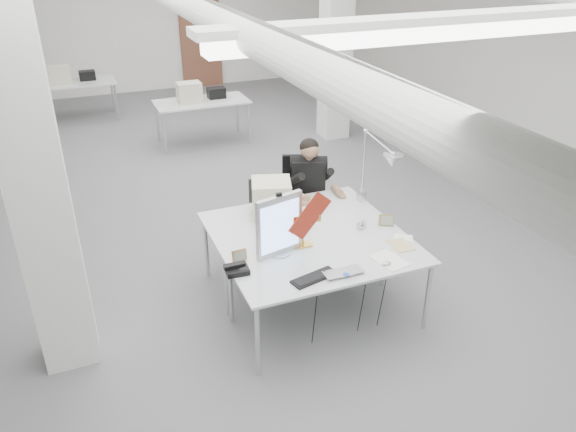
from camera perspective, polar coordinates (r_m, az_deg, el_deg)
name	(u,v)px	position (r m, az deg, el deg)	size (l,w,h in m)	color
room_shell	(241,87)	(7.05, -4.80, 12.92)	(10.04, 14.04, 3.24)	#5C5C5E
desk_main	(330,260)	(5.13, 4.25, -4.44)	(1.80, 0.90, 0.03)	silver
desk_second	(292,217)	(5.84, 0.41, -0.14)	(1.80, 0.90, 0.03)	silver
bg_desk_a	(202,102)	(10.01, -8.78, 11.40)	(1.60, 0.80, 0.03)	silver
bg_desk_b	(72,83)	(11.90, -21.07, 12.48)	(1.60, 0.80, 0.03)	silver
office_chair	(307,207)	(6.66, 1.93, 0.95)	(0.47, 0.47, 0.96)	black
seated_person	(309,176)	(6.44, 2.16, 4.11)	(0.52, 0.65, 0.98)	black
monitor	(279,225)	(5.04, -0.90, -0.97)	(0.47, 0.05, 0.58)	#AFAFB4
pennant	(310,216)	(5.09, 2.24, 0.01)	(0.45, 0.01, 0.19)	maroon
keyboard	(314,278)	(4.83, 2.67, -6.27)	(0.42, 0.14, 0.02)	black
laptop	(346,276)	(4.87, 5.93, -6.08)	(0.35, 0.23, 0.03)	#A8A8AC
mouse	(386,263)	(5.08, 9.97, -4.76)	(0.09, 0.06, 0.04)	#BCBBC0
bankers_lamp	(303,228)	(5.22, 1.55, -1.23)	(0.33, 0.13, 0.38)	gold
desk_phone	(237,270)	(4.93, -5.22, -5.45)	(0.20, 0.18, 0.05)	black
picture_frame_left	(239,255)	(5.07, -4.97, -4.01)	(0.14, 0.01, 0.11)	#B27C4C
picture_frame_right	(386,220)	(5.72, 9.96, -0.43)	(0.15, 0.01, 0.12)	olive
desk_clock	(361,225)	(5.62, 7.47, -0.86)	(0.10, 0.10, 0.03)	silver
paper_stack_a	(389,260)	(5.16, 10.26, -4.43)	(0.23, 0.32, 0.01)	white
paper_stack_b	(401,245)	(5.41, 11.38, -2.93)	(0.18, 0.25, 0.01)	tan
paper_stack_c	(403,238)	(5.55, 11.62, -2.16)	(0.18, 0.12, 0.01)	white
beige_monitor	(271,198)	(5.80, -1.70, 1.85)	(0.40, 0.38, 0.38)	beige
architect_lamp	(376,168)	(5.84, 8.89, 4.85)	(0.26, 0.75, 0.97)	#B9B8BD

